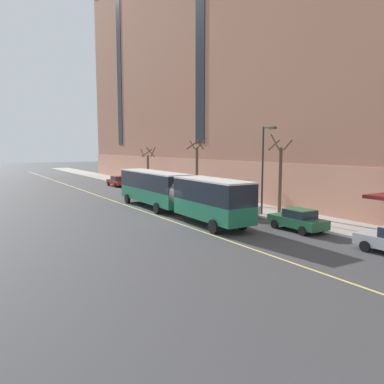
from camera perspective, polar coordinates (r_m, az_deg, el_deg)
name	(u,v)px	position (r m, az deg, el deg)	size (l,w,h in m)	color
ground_plane	(179,219)	(30.94, -1.94, -4.14)	(260.00, 260.00, 0.00)	#424244
sidewalk	(238,205)	(38.17, 7.05, -1.99)	(4.76, 160.00, 0.15)	#ADA89E
apartment_facade	(325,18)	(43.48, 19.64, 23.74)	(15.20, 110.00, 37.66)	#B2755B
city_bus	(173,191)	(33.02, -2.85, 0.17)	(3.09, 19.83, 3.55)	#1E704C
parked_car_red_0	(118,181)	(57.99, -11.27, 1.63)	(2.07, 4.68, 1.56)	#B21E19
parked_car_silver_2	(155,189)	(45.85, -5.61, 0.39)	(2.14, 4.55, 1.56)	#B7B7BC
parked_car_silver_3	(237,207)	(32.63, 6.85, -2.22)	(1.98, 4.27, 1.56)	#B7B7BC
parked_car_green_4	(298,220)	(27.59, 15.84, -4.09)	(2.04, 4.30, 1.56)	#23603D
parked_car_silver_6	(183,195)	(40.00, -1.40, -0.51)	(2.11, 4.61, 1.56)	#B7B7BC
street_tree_mid_block	(280,175)	(33.60, 13.24, 2.55)	(1.76, 1.77, 6.89)	brown
street_tree_far_uptown	(197,166)	(44.25, 0.75, 3.93)	(1.88, 1.80, 6.80)	brown
street_tree_far_downtown	(148,166)	(56.15, -6.71, 3.96)	(2.02, 1.99, 5.81)	brown
street_lamp	(264,162)	(32.31, 10.98, 4.55)	(0.36, 1.48, 7.46)	#2D2D30
lane_centerline	(153,215)	(33.12, -5.96, -3.44)	(0.16, 140.00, 0.01)	#E0D66B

